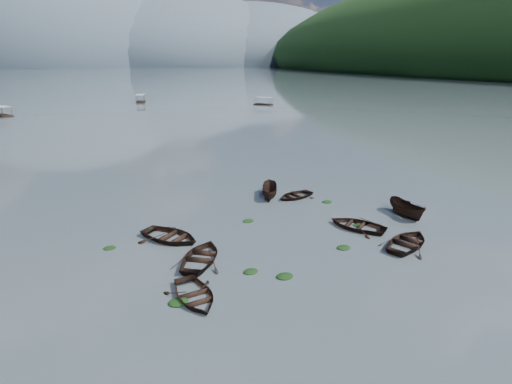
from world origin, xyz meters
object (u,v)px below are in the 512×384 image
object	(u,v)px
rowboat_0	(195,299)
pontoon_left	(3,116)
pontoon_centre	(141,103)
rowboat_3	(357,228)

from	to	relation	value
rowboat_0	pontoon_left	xyz separation A→B (m)	(-25.88, 92.80, 0.00)
rowboat_0	pontoon_centre	xyz separation A→B (m)	(8.56, 113.90, 0.00)
pontoon_left	pontoon_centre	world-z (taller)	pontoon_centre
rowboat_3	pontoon_centre	size ratio (longest dim) A/B	0.73
rowboat_3	pontoon_left	bearing A→B (deg)	-100.36
rowboat_3	pontoon_left	size ratio (longest dim) A/B	0.77
rowboat_3	pontoon_left	xyz separation A→B (m)	(-40.50, 87.62, 0.00)
rowboat_0	pontoon_left	world-z (taller)	pontoon_left
rowboat_3	pontoon_left	distance (m)	96.52
rowboat_3	pontoon_left	world-z (taller)	pontoon_left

